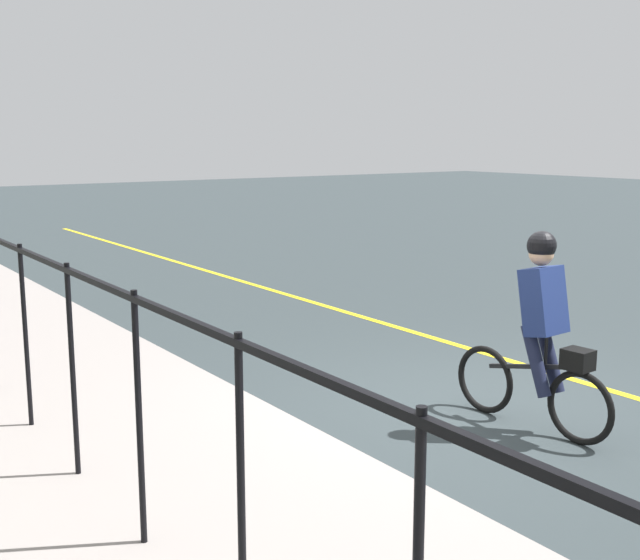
{
  "coord_description": "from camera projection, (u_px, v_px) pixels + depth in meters",
  "views": [
    {
      "loc": [
        -5.3,
        5.54,
        2.64
      ],
      "look_at": [
        2.19,
        0.32,
        1.0
      ],
      "focal_mm": 44.88,
      "sensor_mm": 36.0,
      "label": 1
    }
  ],
  "objects": [
    {
      "name": "iron_fence",
      "position": [
        45.0,
        313.0,
        6.31
      ],
      "size": [
        21.4,
        0.04,
        1.6
      ],
      "color": "black",
      "rests_on": "sidewalk"
    },
    {
      "name": "sidewalk",
      "position": [
        149.0,
        487.0,
        5.93
      ],
      "size": [
        40.0,
        3.2,
        0.15
      ],
      "primitive_type": "cube",
      "color": "gray",
      "rests_on": "ground"
    },
    {
      "name": "ground_plane",
      "position": [
        474.0,
        409.0,
        7.86
      ],
      "size": [
        80.0,
        80.0,
        0.0
      ],
      "primitive_type": "plane",
      "color": "#2E373A"
    },
    {
      "name": "lane_line_centre",
      "position": [
        577.0,
        381.0,
        8.76
      ],
      "size": [
        36.0,
        0.12,
        0.01
      ],
      "primitive_type": "cube",
      "color": "yellow",
      "rests_on": "ground"
    },
    {
      "name": "cyclist_lead",
      "position": [
        540.0,
        333.0,
        7.15
      ],
      "size": [
        1.71,
        0.38,
        1.83
      ],
      "rotation": [
        0.0,
        0.0,
        0.07
      ],
      "color": "black",
      "rests_on": "ground"
    }
  ]
}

